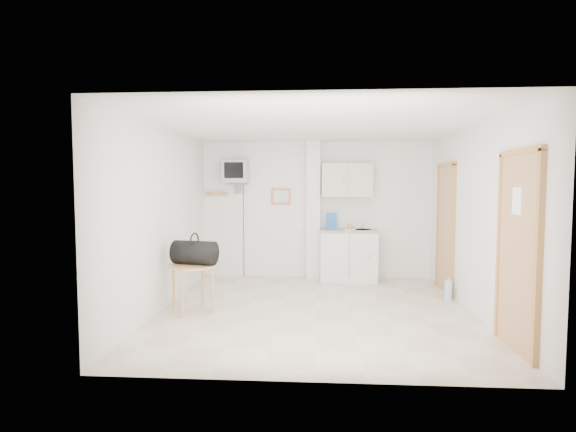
# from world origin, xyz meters

# --- Properties ---
(ground) EXTENTS (4.50, 4.50, 0.00)m
(ground) POSITION_xyz_m (0.00, 0.00, 0.00)
(ground) COLOR beige
(ground) RESTS_ON ground
(room_envelope) EXTENTS (4.24, 4.54, 2.55)m
(room_envelope) POSITION_xyz_m (0.24, 0.09, 1.54)
(room_envelope) COLOR white
(room_envelope) RESTS_ON ground
(kitchenette) EXTENTS (1.03, 0.58, 2.10)m
(kitchenette) POSITION_xyz_m (0.57, 2.00, 0.80)
(kitchenette) COLOR silver
(kitchenette) RESTS_ON ground
(crt_television) EXTENTS (0.44, 0.45, 2.15)m
(crt_television) POSITION_xyz_m (-1.45, 2.02, 1.94)
(crt_television) COLOR slate
(crt_television) RESTS_ON ground
(round_table) EXTENTS (0.66, 0.66, 0.64)m
(round_table) POSITION_xyz_m (-1.65, -0.18, 0.57)
(round_table) COLOR #A77847
(round_table) RESTS_ON ground
(duffel_bag) EXTENTS (0.63, 0.44, 0.43)m
(duffel_bag) POSITION_xyz_m (-1.62, -0.16, 0.81)
(duffel_bag) COLOR black
(duffel_bag) RESTS_ON round_table
(water_bottle) EXTENTS (0.11, 0.11, 0.33)m
(water_bottle) POSITION_xyz_m (1.98, 0.69, 0.15)
(water_bottle) COLOR #A0BEDB
(water_bottle) RESTS_ON ground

